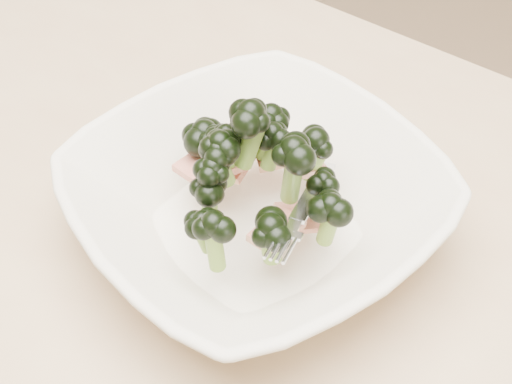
# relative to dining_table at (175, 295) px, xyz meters

# --- Properties ---
(dining_table) EXTENTS (1.20, 0.80, 0.75)m
(dining_table) POSITION_rel_dining_table_xyz_m (0.00, 0.00, 0.00)
(dining_table) COLOR tan
(dining_table) RESTS_ON ground
(broccoli_dish) EXTENTS (0.37, 0.37, 0.14)m
(broccoli_dish) POSITION_rel_dining_table_xyz_m (0.06, 0.05, 0.14)
(broccoli_dish) COLOR beige
(broccoli_dish) RESTS_ON dining_table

